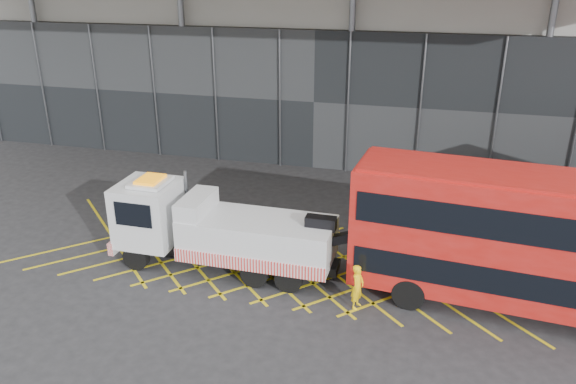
# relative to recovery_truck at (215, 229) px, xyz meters

# --- Properties ---
(ground_plane) EXTENTS (120.00, 120.00, 0.00)m
(ground_plane) POSITION_rel_recovery_truck_xyz_m (-0.75, 1.29, -1.69)
(ground_plane) COLOR #242427
(road_markings) EXTENTS (21.56, 7.16, 0.01)m
(road_markings) POSITION_rel_recovery_truck_xyz_m (1.65, 1.29, -1.68)
(road_markings) COLOR gold
(road_markings) RESTS_ON ground_plane
(construction_building) EXTENTS (55.00, 23.97, 18.00)m
(construction_building) POSITION_rel_recovery_truck_xyz_m (1.17, 19.69, 7.29)
(construction_building) COLOR gray
(construction_building) RESTS_ON ground_plane
(recovery_truck) EXTENTS (10.46, 2.63, 3.65)m
(recovery_truck) POSITION_rel_recovery_truck_xyz_m (0.00, 0.00, 0.00)
(recovery_truck) COLOR black
(recovery_truck) RESTS_ON ground_plane
(bus_towed) EXTENTS (12.63, 4.06, 5.05)m
(bus_towed) POSITION_rel_recovery_truck_xyz_m (11.70, -0.15, 1.12)
(bus_towed) COLOR #AD140F
(bus_towed) RESTS_ON ground_plane
(worker) EXTENTS (0.55, 0.70, 1.68)m
(worker) POSITION_rel_recovery_truck_xyz_m (5.90, -1.46, -0.84)
(worker) COLOR yellow
(worker) RESTS_ON ground_plane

